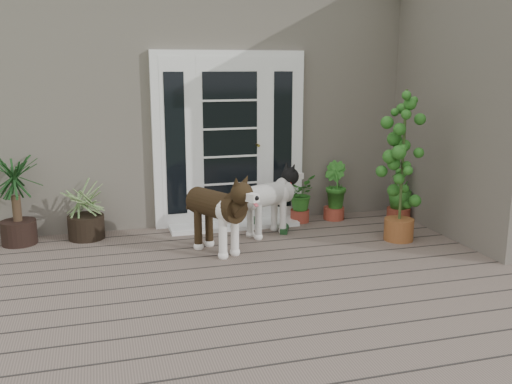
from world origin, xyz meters
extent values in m
cube|color=#6B5B4C|center=(0.00, 0.40, 0.06)|extent=(6.20, 4.60, 0.12)
cube|color=#665E54|center=(0.00, 4.65, 1.55)|extent=(7.40, 4.00, 3.10)
cube|color=#665E54|center=(2.90, 1.50, 1.55)|extent=(1.60, 2.40, 3.10)
cube|color=white|center=(-0.20, 2.60, 1.19)|extent=(1.90, 0.14, 2.15)
cube|color=white|center=(-0.20, 2.40, 0.14)|extent=(1.60, 0.40, 0.05)
imported|color=#19591A|center=(0.67, 2.40, 0.38)|extent=(0.56, 0.56, 0.51)
imported|color=#1E621C|center=(1.15, 2.40, 0.39)|extent=(0.43, 0.43, 0.55)
imported|color=#205B1A|center=(1.94, 2.14, 0.41)|extent=(0.53, 0.53, 0.59)
camera|label=1|loc=(-1.79, -4.20, 2.08)|focal=39.59mm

